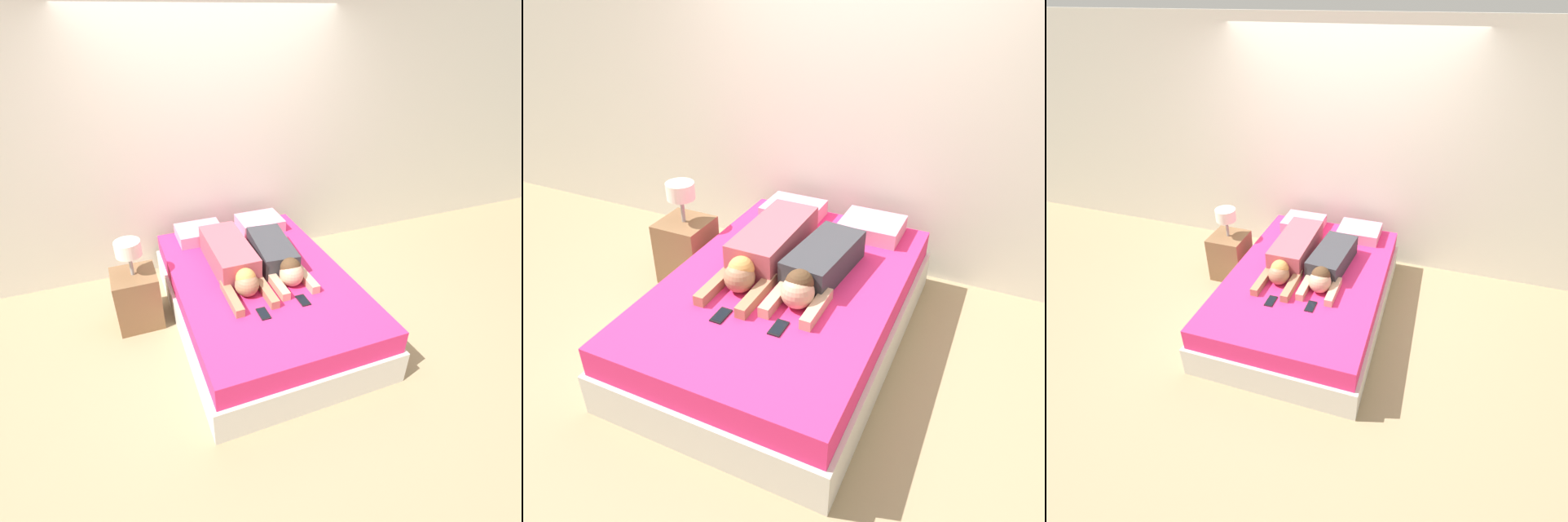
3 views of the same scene
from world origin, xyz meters
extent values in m
plane|color=#9E8460|center=(0.00, 0.00, 0.00)|extent=(12.00, 12.00, 0.00)
cube|color=beige|center=(0.00, 1.25, 1.30)|extent=(12.00, 0.06, 2.60)
cube|color=beige|center=(0.00, 0.00, 0.14)|extent=(1.50, 2.21, 0.28)
cube|color=#E5286B|center=(0.00, 0.00, 0.38)|extent=(1.44, 2.15, 0.19)
cube|color=pink|center=(-0.32, 0.86, 0.53)|extent=(0.44, 0.36, 0.12)
cube|color=pink|center=(0.32, 0.86, 0.53)|extent=(0.44, 0.36, 0.12)
cube|color=#B24C59|center=(-0.20, 0.27, 0.59)|extent=(0.34, 0.79, 0.23)
sphere|color=#A37051|center=(-0.20, -0.22, 0.57)|extent=(0.20, 0.20, 0.20)
sphere|color=#D18C47|center=(-0.20, -0.19, 0.62)|extent=(0.17, 0.17, 0.17)
cube|color=#A37051|center=(-0.35, -0.26, 0.51)|extent=(0.07, 0.44, 0.07)
cube|color=#A37051|center=(-0.06, -0.26, 0.51)|extent=(0.07, 0.44, 0.07)
cube|color=#333338|center=(0.19, 0.21, 0.58)|extent=(0.37, 0.69, 0.20)
sphere|color=tan|center=(0.19, -0.21, 0.58)|extent=(0.21, 0.21, 0.21)
sphere|color=#4C331E|center=(0.19, -0.19, 0.62)|extent=(0.17, 0.17, 0.17)
cube|color=tan|center=(0.06, -0.23, 0.51)|extent=(0.07, 0.36, 0.07)
cube|color=tan|center=(0.32, -0.23, 0.51)|extent=(0.07, 0.36, 0.07)
cube|color=black|center=(-0.17, -0.50, 0.48)|extent=(0.08, 0.14, 0.01)
cube|color=black|center=(-0.17, -0.50, 0.49)|extent=(0.06, 0.12, 0.00)
cube|color=black|center=(0.18, -0.46, 0.48)|extent=(0.08, 0.14, 0.01)
cube|color=black|center=(0.18, -0.46, 0.49)|extent=(0.06, 0.12, 0.00)
cube|color=brown|center=(-1.04, 0.37, 0.26)|extent=(0.38, 0.38, 0.51)
cylinder|color=#999999|center=(-1.04, 0.37, 0.61)|extent=(0.03, 0.03, 0.19)
cylinder|color=silver|center=(-1.04, 0.37, 0.77)|extent=(0.22, 0.22, 0.13)
camera|label=1|loc=(-1.07, -2.74, 2.43)|focal=28.00mm
camera|label=2|loc=(1.17, -2.48, 2.31)|focal=35.00mm
camera|label=3|loc=(1.00, -3.04, 2.75)|focal=28.00mm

